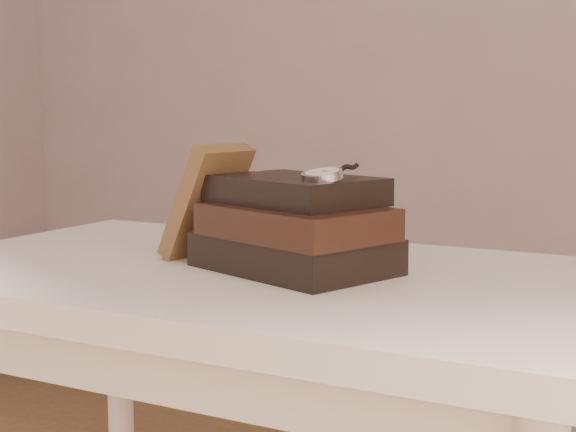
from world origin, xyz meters
The scene contains 5 objects.
table centered at (0.00, 0.35, 0.66)m, with size 1.00×0.60×0.75m.
book_stack centered at (0.07, 0.35, 0.81)m, with size 0.30×0.26×0.13m.
journal centered at (-0.09, 0.38, 0.84)m, with size 0.03×0.11×0.18m, color #472F1B.
pocket_watch centered at (0.12, 0.32, 0.89)m, with size 0.07×0.16×0.02m.
eyeglasses centered at (0.01, 0.47, 0.82)m, with size 0.14×0.15×0.05m.
Camera 1 is at (0.58, -0.65, 0.97)m, focal length 52.00 mm.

